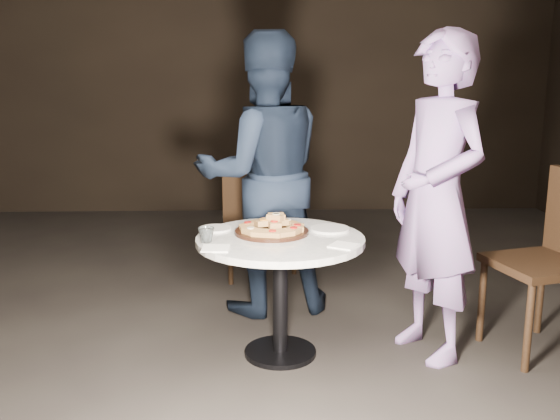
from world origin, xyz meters
name	(u,v)px	position (x,y,z in m)	size (l,w,h in m)	color
floor	(271,349)	(0.00, 0.00, 0.00)	(7.00, 7.00, 0.00)	black
table	(280,259)	(0.05, -0.07, 0.53)	(0.89, 0.89, 0.65)	black
serving_board	(272,232)	(0.00, 0.01, 0.66)	(0.39, 0.39, 0.02)	black
focaccia_pile	(272,225)	(0.01, 0.01, 0.69)	(0.35, 0.35, 0.09)	#A67740
plate_left	(215,229)	(-0.30, 0.10, 0.66)	(0.17, 0.17, 0.01)	white
plate_right	(330,229)	(0.32, 0.07, 0.66)	(0.21, 0.21, 0.01)	white
water_glass	(206,235)	(-0.32, -0.16, 0.69)	(0.08, 0.08, 0.08)	silver
napkin_near	(216,248)	(-0.27, -0.28, 0.65)	(0.13, 0.13, 0.01)	white
napkin_far	(344,245)	(0.35, -0.25, 0.65)	(0.12, 0.12, 0.01)	white
chair_far	(258,212)	(-0.07, 1.10, 0.52)	(0.55, 0.56, 0.90)	black
chair_right	(556,249)	(1.51, -0.03, 0.56)	(0.58, 0.56, 0.97)	black
diner_navy	(263,175)	(-0.04, 0.61, 0.86)	(0.84, 0.65, 1.72)	black
diner_teal	(437,198)	(0.85, -0.06, 0.85)	(0.62, 0.41, 1.69)	#7C63A1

